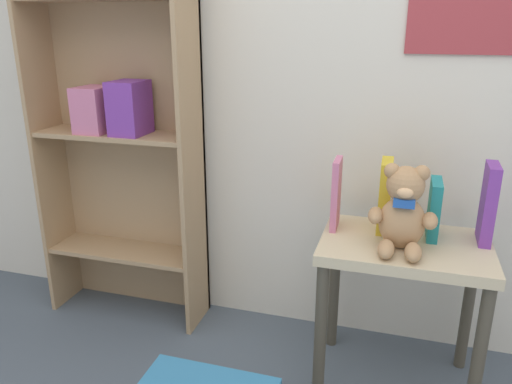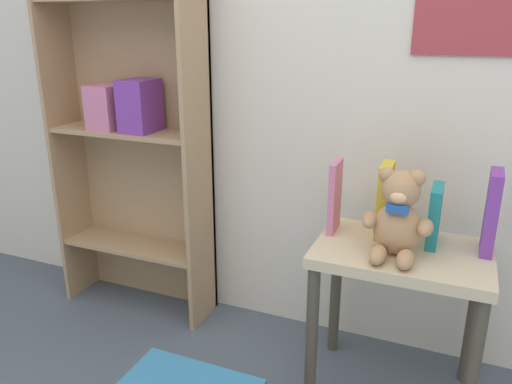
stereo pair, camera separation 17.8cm
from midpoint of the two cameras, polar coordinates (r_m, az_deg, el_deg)
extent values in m
cube|color=silver|center=(1.89, 11.46, 19.30)|extent=(4.80, 0.06, 2.50)
cube|color=#A8383D|center=(1.82, 26.85, 18.30)|extent=(0.38, 0.01, 0.29)
cube|color=tan|center=(2.31, -18.94, 7.15)|extent=(0.02, 0.22, 1.59)
cube|color=tan|center=(1.94, -4.10, 6.10)|extent=(0.02, 0.22, 1.59)
cube|color=tan|center=(2.19, -10.64, 7.26)|extent=(0.67, 0.02, 1.59)
cube|color=tan|center=(2.26, -11.28, -6.01)|extent=(0.64, 0.20, 0.02)
cube|color=tan|center=(2.11, -12.15, 6.73)|extent=(0.64, 0.20, 0.02)
cube|color=#D17093|center=(2.13, -14.28, 9.38)|extent=(0.12, 0.16, 0.18)
cube|color=purple|center=(2.03, -10.69, 9.62)|extent=(0.12, 0.16, 0.21)
cube|color=beige|center=(1.68, 19.32, -6.73)|extent=(0.54, 0.38, 0.04)
cylinder|color=#494233|center=(1.70, 9.49, -16.09)|extent=(0.04, 0.04, 0.51)
cylinder|color=#494233|center=(1.69, 26.42, -18.30)|extent=(0.04, 0.04, 0.51)
cylinder|color=#494233|center=(1.97, 11.71, -11.10)|extent=(0.04, 0.04, 0.51)
cylinder|color=#494233|center=(1.96, 26.00, -12.94)|extent=(0.04, 0.04, 0.51)
ellipsoid|color=tan|center=(1.60, 18.92, -4.02)|extent=(0.14, 0.11, 0.17)
sphere|color=tan|center=(1.56, 19.40, 0.21)|extent=(0.12, 0.12, 0.12)
sphere|color=tan|center=(1.55, 17.96, 1.83)|extent=(0.05, 0.05, 0.05)
sphere|color=tan|center=(1.55, 21.15, 1.44)|extent=(0.05, 0.05, 0.05)
ellipsoid|color=#F4BB82|center=(1.51, 19.23, -0.64)|extent=(0.05, 0.03, 0.03)
ellipsoid|color=tan|center=(1.58, 16.06, -3.13)|extent=(0.05, 0.09, 0.05)
ellipsoid|color=tan|center=(1.58, 21.88, -3.86)|extent=(0.05, 0.09, 0.05)
ellipsoid|color=tan|center=(1.55, 16.99, -6.95)|extent=(0.05, 0.10, 0.05)
ellipsoid|color=tan|center=(1.55, 19.90, -7.32)|extent=(0.05, 0.10, 0.05)
cube|color=#2356B2|center=(1.53, 19.09, -1.88)|extent=(0.06, 0.02, 0.03)
cube|color=#D17093|center=(1.71, 11.95, -0.56)|extent=(0.02, 0.12, 0.24)
cube|color=gold|center=(1.72, 17.38, -0.95)|extent=(0.04, 0.13, 0.25)
cube|color=teal|center=(1.71, 22.58, -2.57)|extent=(0.03, 0.14, 0.19)
cube|color=purple|center=(1.71, 28.06, -2.14)|extent=(0.04, 0.13, 0.26)
camera|label=1|loc=(0.09, -87.14, 0.96)|focal=35.00mm
camera|label=2|loc=(0.09, 92.86, -0.96)|focal=35.00mm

